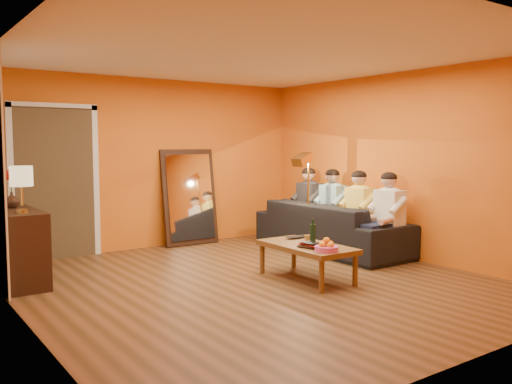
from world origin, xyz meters
TOP-DOWN VIEW (x-y plane):
  - room_shell at (0.00, 0.37)m, footprint 5.00×5.50m
  - doorway_recess at (-1.50, 2.83)m, footprint 1.06×0.30m
  - door_jamb_left at (-2.07, 2.71)m, footprint 0.08×0.06m
  - door_jamb_right at (-0.93, 2.71)m, footprint 0.08×0.06m
  - door_header at (-1.50, 2.71)m, footprint 1.22×0.06m
  - mirror_frame at (0.55, 2.63)m, footprint 0.92×0.27m
  - mirror_glass at (0.55, 2.59)m, footprint 0.78×0.21m
  - sideboard at (-2.24, 1.55)m, footprint 0.44×1.18m
  - table_lamp at (-2.24, 1.25)m, footprint 0.24×0.24m
  - sofa at (2.00, 0.89)m, footprint 2.51×0.98m
  - coffee_table at (0.58, -0.21)m, footprint 0.63×1.23m
  - floor_lamp at (1.62, 0.97)m, footprint 0.35×0.30m
  - dog at (1.98, 0.11)m, footprint 0.50×0.66m
  - person_far_left at (2.13, -0.11)m, footprint 0.70×0.44m
  - person_mid_left at (2.13, 0.44)m, footprint 0.70×0.44m
  - person_mid_right at (2.13, 0.99)m, footprint 0.70×0.44m
  - person_far_right at (2.13, 1.54)m, footprint 0.70×0.44m
  - fruit_bowl at (0.48, -0.66)m, footprint 0.26×0.26m
  - wine_bottle at (0.63, -0.26)m, footprint 0.07×0.07m
  - tumbler at (0.70, -0.09)m, footprint 0.10×0.10m
  - laptop at (0.76, 0.14)m, footprint 0.32×0.20m
  - book_lower at (0.40, -0.41)m, footprint 0.26×0.31m
  - book_mid at (0.41, -0.40)m, footprint 0.21×0.28m
  - book_upper at (0.40, -0.42)m, footprint 0.17×0.22m
  - vase at (-2.24, 1.80)m, footprint 0.18×0.18m
  - flowers at (-2.24, 1.80)m, footprint 0.17×0.17m

SIDE VIEW (x-z plane):
  - coffee_table at x=0.58m, z-range 0.00..0.42m
  - dog at x=1.98m, z-range 0.00..0.69m
  - sofa at x=2.00m, z-range 0.00..0.73m
  - sideboard at x=-2.24m, z-range 0.00..0.85m
  - book_lower at x=0.40m, z-range 0.42..0.44m
  - laptop at x=0.76m, z-range 0.42..0.44m
  - book_mid at x=0.41m, z-range 0.44..0.47m
  - tumbler at x=0.70m, z-range 0.42..0.50m
  - book_upper at x=0.40m, z-range 0.47..0.48m
  - fruit_bowl at x=0.48m, z-range 0.42..0.58m
  - wine_bottle at x=0.63m, z-range 0.42..0.73m
  - person_far_left at x=2.13m, z-range 0.00..1.22m
  - person_mid_left at x=2.13m, z-range 0.00..1.22m
  - person_mid_right at x=2.13m, z-range 0.00..1.22m
  - person_far_right at x=2.13m, z-range 0.00..1.22m
  - floor_lamp at x=1.62m, z-range 0.00..1.44m
  - mirror_frame at x=0.55m, z-range 0.00..1.52m
  - mirror_glass at x=0.55m, z-range 0.09..1.43m
  - vase at x=-2.24m, z-range 0.85..1.04m
  - doorway_recess at x=-1.50m, z-range 0.00..2.10m
  - door_jamb_left at x=-2.07m, z-range -0.05..2.15m
  - door_jamb_right at x=-0.93m, z-range -0.05..2.15m
  - table_lamp at x=-2.24m, z-range 0.85..1.36m
  - flowers at x=-2.24m, z-range 0.97..1.45m
  - room_shell at x=0.00m, z-range 0.00..2.60m
  - door_header at x=-1.50m, z-range 2.08..2.16m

